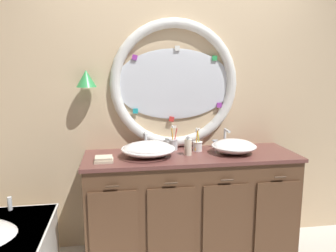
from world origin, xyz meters
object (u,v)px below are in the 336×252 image
object	(u,v)px
sink_basin_right	(234,146)
folded_hand_towel	(104,159)
sink_basin_left	(148,149)
toothbrush_holder_right	(198,145)
toothbrush_holder_left	(173,143)
soap_dispenser	(188,147)

from	to	relation	value
sink_basin_right	folded_hand_towel	distance (m)	1.09
sink_basin_left	toothbrush_holder_right	bearing A→B (deg)	15.55
sink_basin_left	toothbrush_holder_left	bearing A→B (deg)	38.63
toothbrush_holder_left	soap_dispenser	distance (m)	0.21
soap_dispenser	sink_basin_right	bearing A→B (deg)	-0.30
sink_basin_right	folded_hand_towel	world-z (taller)	sink_basin_right
sink_basin_left	soap_dispenser	distance (m)	0.33
soap_dispenser	folded_hand_towel	xyz separation A→B (m)	(-0.69, -0.09, -0.05)
sink_basin_right	toothbrush_holder_left	xyz separation A→B (m)	(-0.49, 0.19, -0.00)
sink_basin_right	toothbrush_holder_right	xyz separation A→B (m)	(-0.29, 0.12, -0.01)
sink_basin_left	toothbrush_holder_left	world-z (taller)	toothbrush_holder_left
folded_hand_towel	sink_basin_left	bearing A→B (deg)	14.13
sink_basin_right	toothbrush_holder_left	world-z (taller)	toothbrush_holder_left
sink_basin_right	toothbrush_holder_right	distance (m)	0.31
soap_dispenser	folded_hand_towel	world-z (taller)	soap_dispenser
toothbrush_holder_left	sink_basin_left	bearing A→B (deg)	-141.37
sink_basin_left	toothbrush_holder_right	size ratio (longest dim) A/B	2.11
sink_basin_left	folded_hand_towel	distance (m)	0.37
toothbrush_holder_left	toothbrush_holder_right	xyz separation A→B (m)	(0.20, -0.07, -0.01)
toothbrush_holder_left	soap_dispenser	size ratio (longest dim) A/B	1.35
folded_hand_towel	toothbrush_holder_left	bearing A→B (deg)	25.35
toothbrush_holder_left	toothbrush_holder_right	bearing A→B (deg)	-18.98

